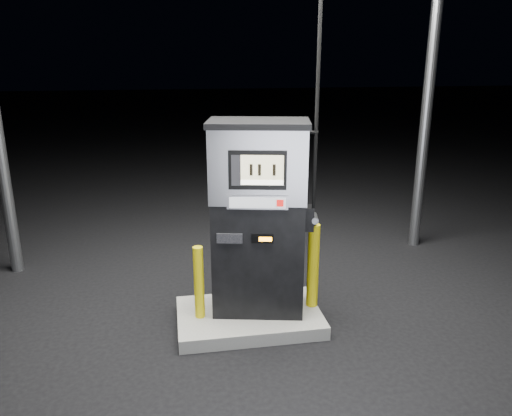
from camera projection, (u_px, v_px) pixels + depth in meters
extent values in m
plane|color=black|center=(249.00, 323.00, 5.67)|extent=(80.00, 80.00, 0.00)
cube|color=slate|center=(249.00, 317.00, 5.64)|extent=(1.60, 1.00, 0.15)
cylinder|color=gray|center=(427.00, 102.00, 7.37)|extent=(0.16, 0.16, 4.50)
cube|color=black|center=(258.00, 255.00, 5.52)|extent=(1.08, 0.76, 1.29)
cube|color=#A6A6AD|center=(259.00, 163.00, 5.22)|extent=(1.10, 0.79, 0.78)
cube|color=black|center=(259.00, 123.00, 5.09)|extent=(1.15, 0.83, 0.06)
cube|color=black|center=(257.00, 170.00, 4.93)|extent=(0.57, 0.15, 0.39)
cube|color=tan|center=(262.00, 168.00, 4.90)|extent=(0.42, 0.09, 0.25)
cube|color=white|center=(262.00, 182.00, 4.95)|extent=(0.42, 0.09, 0.05)
cube|color=#A6A6AD|center=(257.00, 202.00, 5.03)|extent=(0.61, 0.16, 0.14)
cube|color=#A9ACB1|center=(257.00, 203.00, 5.01)|extent=(0.56, 0.12, 0.11)
cube|color=red|center=(280.00, 203.00, 5.00)|extent=(0.07, 0.02, 0.07)
cube|color=black|center=(262.00, 239.00, 5.15)|extent=(0.23, 0.07, 0.09)
cube|color=orange|center=(265.00, 239.00, 5.13)|extent=(0.13, 0.03, 0.05)
cube|color=black|center=(229.00, 238.00, 5.16)|extent=(0.27, 0.08, 0.10)
cube|color=black|center=(309.00, 218.00, 5.37)|extent=(0.14, 0.20, 0.26)
cylinder|color=gray|center=(315.00, 218.00, 5.37)|extent=(0.12, 0.24, 0.07)
cylinder|color=black|center=(319.00, 50.00, 4.81)|extent=(0.04, 0.04, 3.21)
cylinder|color=yellow|center=(199.00, 282.00, 5.40)|extent=(0.14, 0.14, 0.82)
cylinder|color=yellow|center=(313.00, 266.00, 5.63)|extent=(0.14, 0.14, 0.98)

